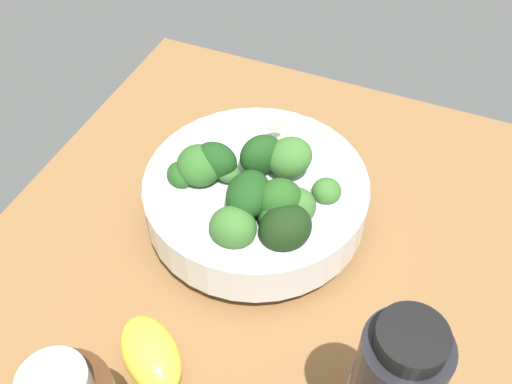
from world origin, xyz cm
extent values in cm
cube|color=brown|center=(0.00, 0.00, -1.99)|extent=(59.16, 59.16, 3.97)
cylinder|color=white|center=(5.88, -4.97, 0.69)|extent=(11.48, 11.48, 1.39)
cylinder|color=white|center=(5.88, -4.97, 3.47)|extent=(20.87, 20.87, 4.17)
cylinder|color=silver|center=(5.88, -4.97, 5.16)|extent=(16.73, 16.73, 0.80)
cylinder|color=#2F662B|center=(9.59, -4.38, 5.71)|extent=(1.65, 1.71, 1.57)
ellipsoid|color=#194216|center=(9.59, -4.38, 7.29)|extent=(4.72, 3.60, 4.31)
cylinder|color=#3C7A32|center=(2.39, -0.94, 4.74)|extent=(1.28, 1.52, 1.65)
ellipsoid|color=#23511C|center=(2.39, -0.94, 6.40)|extent=(5.12, 4.80, 4.46)
cylinder|color=#3C7A32|center=(10.80, -3.46, 5.35)|extent=(2.07, 1.97, 1.26)
ellipsoid|color=#2D6023|center=(10.80, -3.46, 7.02)|extent=(5.32, 5.35, 4.64)
cylinder|color=#2F662B|center=(8.45, -4.31, 5.12)|extent=(1.21, 1.16, 1.45)
ellipsoid|color=#386B2B|center=(8.45, -4.31, 6.43)|extent=(3.32, 2.96, 3.21)
cylinder|color=#2F662B|center=(-0.63, -5.73, 4.40)|extent=(1.62, 1.75, 1.83)
ellipsoid|color=#386B2B|center=(-0.63, -5.73, 6.08)|extent=(4.29, 3.74, 3.42)
cylinder|color=#2F662B|center=(1.12, 0.38, 4.70)|extent=(2.24, 2.26, 1.71)
ellipsoid|color=black|center=(1.12, 0.38, 6.62)|extent=(6.57, 6.97, 5.62)
cylinder|color=#3C7A32|center=(2.49, -2.09, 5.36)|extent=(1.67, 1.84, 1.59)
ellipsoid|color=#23511C|center=(2.49, -2.09, 7.21)|extent=(6.33, 5.80, 5.26)
cylinder|color=#3C7A32|center=(12.41, -2.55, 4.34)|extent=(1.48, 1.65, 1.71)
ellipsoid|color=#23511C|center=(12.41, -2.55, 5.88)|extent=(4.37, 4.38, 3.82)
cylinder|color=#589D47|center=(5.13, -1.48, 5.75)|extent=(2.21, 2.09, 1.26)
ellipsoid|color=#194216|center=(5.13, -1.48, 7.51)|extent=(5.67, 5.71, 5.02)
cylinder|color=#589D47|center=(5.22, 1.57, 4.53)|extent=(1.71, 1.91, 1.83)
ellipsoid|color=#386B2B|center=(5.22, 1.57, 6.46)|extent=(4.72, 3.97, 4.39)
cylinder|color=#589D47|center=(6.09, -6.71, 5.52)|extent=(1.60, 1.68, 1.60)
ellipsoid|color=#194216|center=(6.09, -6.71, 7.23)|extent=(5.30, 5.63, 4.22)
cylinder|color=#589D47|center=(1.07, -2.59, 5.07)|extent=(1.94, 1.92, 1.07)
ellipsoid|color=#386B2B|center=(1.07, -2.59, 6.61)|extent=(4.56, 4.74, 4.97)
cylinder|color=#2F662B|center=(3.48, -7.12, 5.88)|extent=(1.91, 1.97, 1.45)
ellipsoid|color=#386B2B|center=(3.48, -7.12, 7.54)|extent=(5.67, 6.24, 5.14)
ellipsoid|color=#DBBC84|center=(5.43, -3.72, 6.79)|extent=(2.07, 1.82, 0.80)
ellipsoid|color=#DBBC84|center=(5.88, 0.71, 6.33)|extent=(1.74, 1.98, 1.17)
ellipsoid|color=#DBBC84|center=(6.11, -10.58, 7.71)|extent=(2.07, 1.65, 1.36)
ellipsoid|color=#DBBC84|center=(4.83, -9.51, 7.59)|extent=(1.97, 2.02, 0.84)
ellipsoid|color=yellow|center=(7.58, 12.44, 1.81)|extent=(8.30, 7.76, 3.63)
cylinder|color=black|center=(-10.36, 12.06, 16.20)|extent=(4.05, 4.05, 1.38)
camera|label=1|loc=(-8.76, 29.88, 45.19)|focal=41.92mm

